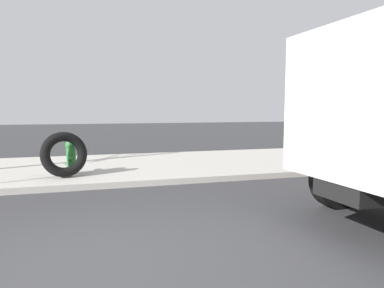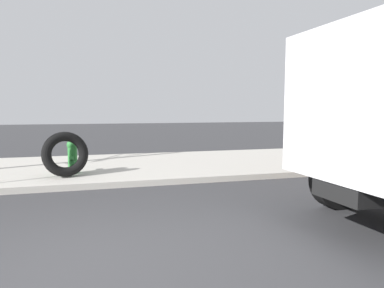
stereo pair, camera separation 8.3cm
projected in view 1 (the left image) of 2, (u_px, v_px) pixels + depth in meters
ground_plane at (72, 271)px, 3.88m from camera, size 80.00×80.00×0.00m
sidewalk_curb at (85, 169)px, 10.09m from camera, size 36.00×5.00×0.15m
fire_hydrant at (71, 156)px, 8.87m from camera, size 0.27×0.61×0.88m
loose_tire at (64, 154)px, 8.40m from camera, size 1.18×0.69×1.14m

